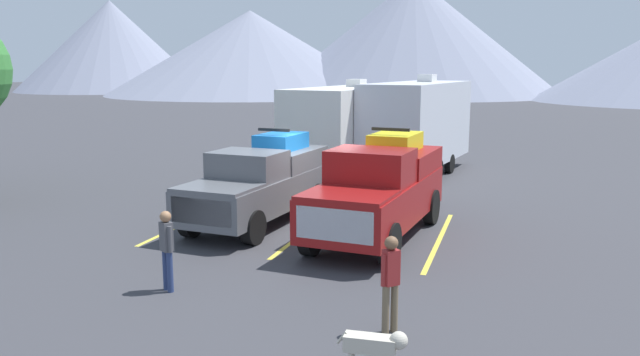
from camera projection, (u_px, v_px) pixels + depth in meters
name	position (u px, v px, depth m)	size (l,w,h in m)	color
ground_plane	(316.00, 223.00, 17.04)	(240.00, 240.00, 0.00)	#38383D
pickup_truck_a	(261.00, 181.00, 17.05)	(2.48, 5.61, 2.50)	#595B60
pickup_truck_b	(380.00, 188.00, 15.55)	(2.58, 5.89, 2.66)	maroon
lot_stripe_a	(193.00, 220.00, 17.42)	(0.12, 5.50, 0.01)	gold
lot_stripe_b	(309.00, 229.00, 16.41)	(0.12, 5.50, 0.01)	gold
lot_stripe_c	(439.00, 240.00, 15.41)	(0.12, 5.50, 0.01)	gold
camper_trailer_a	(346.00, 125.00, 24.46)	(3.63, 7.89, 3.71)	white
camper_trailer_b	(418.00, 122.00, 24.40)	(3.50, 8.26, 3.90)	silver
person_a	(391.00, 278.00, 9.90)	(0.30, 0.30, 1.61)	#726047
person_b	(167.00, 245.00, 11.77)	(0.31, 0.27, 1.57)	navy
dog	(377.00, 344.00, 8.66)	(1.01, 0.30, 0.65)	beige
mountain_ridge	(417.00, 48.00, 88.78)	(149.19, 49.52, 16.95)	gray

